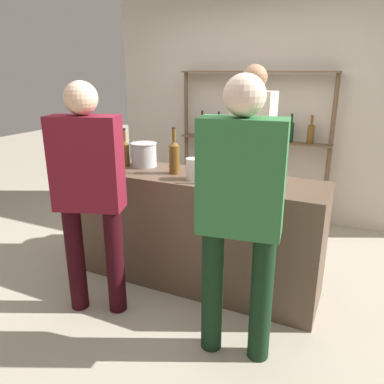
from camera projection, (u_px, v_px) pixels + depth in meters
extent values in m
plane|color=#B2A893|center=(192.00, 279.00, 3.30)|extent=(16.00, 16.00, 0.00)
cube|color=brown|center=(192.00, 230.00, 3.15)|extent=(2.12, 0.57, 0.95)
cube|color=beige|center=(259.00, 102.00, 4.49)|extent=(3.72, 0.12, 2.80)
cylinder|color=brown|center=(186.00, 142.00, 4.85)|extent=(0.05, 0.05, 1.75)
cylinder|color=brown|center=(330.00, 154.00, 4.14)|extent=(0.05, 0.05, 1.75)
cube|color=brown|center=(256.00, 72.00, 4.23)|extent=(1.81, 0.18, 0.02)
cube|color=brown|center=(253.00, 140.00, 4.47)|extent=(1.81, 0.18, 0.02)
cylinder|color=black|center=(202.00, 128.00, 4.70)|extent=(0.06, 0.06, 0.19)
cone|color=black|center=(202.00, 119.00, 4.67)|extent=(0.06, 0.06, 0.03)
cylinder|color=black|center=(202.00, 114.00, 4.65)|extent=(0.02, 0.02, 0.07)
cylinder|color=black|center=(202.00, 111.00, 4.64)|extent=(0.03, 0.03, 0.01)
cylinder|color=#0F1956|center=(218.00, 129.00, 4.61)|extent=(0.07, 0.07, 0.18)
cone|color=#0F1956|center=(219.00, 120.00, 4.58)|extent=(0.07, 0.07, 0.03)
cylinder|color=#0F1956|center=(219.00, 116.00, 4.56)|extent=(0.03, 0.03, 0.08)
cylinder|color=maroon|center=(219.00, 112.00, 4.55)|extent=(0.03, 0.03, 0.01)
cylinder|color=silver|center=(235.00, 130.00, 4.52)|extent=(0.06, 0.06, 0.19)
cone|color=silver|center=(236.00, 121.00, 4.49)|extent=(0.06, 0.06, 0.03)
cylinder|color=silver|center=(236.00, 117.00, 4.47)|extent=(0.02, 0.02, 0.08)
cylinder|color=maroon|center=(236.00, 112.00, 4.46)|extent=(0.03, 0.03, 0.01)
cylinder|color=black|center=(253.00, 129.00, 4.43)|extent=(0.08, 0.08, 0.23)
cone|color=black|center=(254.00, 118.00, 4.39)|extent=(0.08, 0.08, 0.04)
cylinder|color=black|center=(254.00, 112.00, 4.36)|extent=(0.03, 0.03, 0.10)
cylinder|color=black|center=(254.00, 107.00, 4.35)|extent=(0.03, 0.03, 0.01)
cylinder|color=brown|center=(271.00, 132.00, 4.34)|extent=(0.07, 0.07, 0.20)
cone|color=brown|center=(272.00, 122.00, 4.31)|extent=(0.07, 0.07, 0.03)
cylinder|color=brown|center=(272.00, 117.00, 4.29)|extent=(0.03, 0.03, 0.10)
cylinder|color=gold|center=(273.00, 112.00, 4.27)|extent=(0.03, 0.03, 0.01)
cylinder|color=black|center=(291.00, 133.00, 4.25)|extent=(0.06, 0.06, 0.21)
cone|color=black|center=(292.00, 122.00, 4.21)|extent=(0.06, 0.06, 0.03)
cylinder|color=black|center=(292.00, 117.00, 4.20)|extent=(0.02, 0.02, 0.08)
cylinder|color=gold|center=(292.00, 113.00, 4.18)|extent=(0.03, 0.03, 0.01)
cylinder|color=brown|center=(311.00, 135.00, 4.17)|extent=(0.08, 0.08, 0.20)
cone|color=brown|center=(312.00, 125.00, 4.13)|extent=(0.08, 0.08, 0.03)
cylinder|color=brown|center=(312.00, 120.00, 4.11)|extent=(0.03, 0.03, 0.07)
cylinder|color=maroon|center=(312.00, 116.00, 4.10)|extent=(0.03, 0.03, 0.01)
cylinder|color=brown|center=(232.00, 172.00, 2.75)|extent=(0.08, 0.08, 0.18)
cone|color=brown|center=(233.00, 157.00, 2.71)|extent=(0.08, 0.08, 0.04)
cylinder|color=brown|center=(233.00, 149.00, 2.69)|extent=(0.03, 0.03, 0.09)
cylinder|color=maroon|center=(234.00, 142.00, 2.68)|extent=(0.03, 0.03, 0.01)
cylinder|color=brown|center=(260.00, 172.00, 2.70)|extent=(0.08, 0.08, 0.20)
cone|color=brown|center=(261.00, 156.00, 2.66)|extent=(0.08, 0.08, 0.04)
cylinder|color=brown|center=(262.00, 148.00, 2.64)|extent=(0.03, 0.03, 0.08)
cylinder|color=gold|center=(262.00, 142.00, 2.63)|extent=(0.03, 0.03, 0.01)
cylinder|color=brown|center=(174.00, 160.00, 3.02)|extent=(0.09, 0.09, 0.23)
cone|color=brown|center=(174.00, 143.00, 2.97)|extent=(0.09, 0.09, 0.04)
cylinder|color=brown|center=(174.00, 135.00, 2.95)|extent=(0.03, 0.03, 0.10)
cylinder|color=#232328|center=(174.00, 128.00, 2.94)|extent=(0.03, 0.03, 0.01)
cylinder|color=brown|center=(125.00, 155.00, 3.28)|extent=(0.07, 0.07, 0.19)
cone|color=brown|center=(125.00, 142.00, 3.24)|extent=(0.07, 0.07, 0.03)
cylinder|color=brown|center=(124.00, 135.00, 3.22)|extent=(0.03, 0.03, 0.09)
cylinder|color=black|center=(124.00, 129.00, 3.21)|extent=(0.03, 0.03, 0.01)
cylinder|color=silver|center=(236.00, 177.00, 2.95)|extent=(0.06, 0.06, 0.00)
cylinder|color=silver|center=(236.00, 172.00, 2.93)|extent=(0.01, 0.01, 0.07)
cone|color=silver|center=(237.00, 162.00, 2.91)|extent=(0.08, 0.08, 0.08)
cylinder|color=#B2B2B7|center=(144.00, 155.00, 3.25)|extent=(0.21, 0.21, 0.20)
cylinder|color=#B2B2B7|center=(144.00, 143.00, 3.22)|extent=(0.23, 0.23, 0.01)
cylinder|color=silver|center=(194.00, 169.00, 2.86)|extent=(0.12, 0.12, 0.16)
sphere|color=tan|center=(190.00, 169.00, 2.86)|extent=(0.02, 0.02, 0.02)
sphere|color=tan|center=(199.00, 175.00, 2.86)|extent=(0.02, 0.02, 0.02)
sphere|color=tan|center=(194.00, 170.00, 2.89)|extent=(0.02, 0.02, 0.02)
sphere|color=tan|center=(192.00, 178.00, 2.83)|extent=(0.02, 0.02, 0.02)
cylinder|color=black|center=(115.00, 261.00, 2.77)|extent=(0.13, 0.13, 0.82)
cylinder|color=black|center=(76.00, 259.00, 2.80)|extent=(0.13, 0.13, 0.82)
cube|color=maroon|center=(87.00, 164.00, 2.56)|extent=(0.52, 0.35, 0.65)
sphere|color=#DBB293|center=(81.00, 98.00, 2.42)|extent=(0.22, 0.22, 0.22)
cylinder|color=black|center=(261.00, 299.00, 2.29)|extent=(0.14, 0.14, 0.85)
cylinder|color=black|center=(212.00, 291.00, 2.37)|extent=(0.14, 0.14, 0.85)
cube|color=#2D6B38|center=(241.00, 178.00, 2.10)|extent=(0.51, 0.28, 0.67)
sphere|color=beige|center=(245.00, 95.00, 1.96)|extent=(0.23, 0.23, 0.23)
cylinder|color=#575347|center=(237.00, 202.00, 3.93)|extent=(0.12, 0.12, 0.88)
cylinder|color=#575347|center=(260.00, 207.00, 3.79)|extent=(0.12, 0.12, 0.88)
cube|color=beige|center=(252.00, 128.00, 3.62)|extent=(0.45, 0.26, 0.70)
sphere|color=#936B4C|center=(255.00, 77.00, 3.47)|extent=(0.24, 0.24, 0.24)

